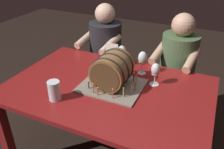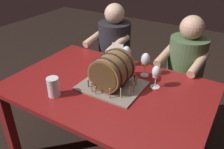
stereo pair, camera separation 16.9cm
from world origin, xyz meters
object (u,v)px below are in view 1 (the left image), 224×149
wine_glass_white (122,52)px  menu_card (112,52)px  wine_glass_rose (155,70)px  beer_pint (54,91)px  person_seated_right (175,77)px  wine_glass_amber (143,59)px  barrel_cake (112,72)px  dining_table (108,97)px  person_seated_left (106,62)px

wine_glass_white → menu_card: bearing=158.8°
wine_glass_rose → beer_pint: bearing=-140.3°
person_seated_right → menu_card: bearing=-149.5°
wine_glass_amber → barrel_cake: bearing=-116.2°
wine_glass_white → wine_glass_amber: 0.22m
dining_table → barrel_cake: (0.03, 0.02, 0.22)m
wine_glass_rose → wine_glass_white: bearing=150.6°
person_seated_left → person_seated_right: 0.75m
menu_card → wine_glass_amber: bearing=-22.3°
dining_table → person_seated_right: 0.83m
beer_pint → wine_glass_rose: bearing=39.7°
menu_card → wine_glass_white: bearing=-23.4°
person_seated_right → dining_table: bearing=-117.3°
wine_glass_rose → menu_card: wine_glass_rose is taller
dining_table → person_seated_left: 0.83m
barrel_cake → wine_glass_rose: (0.28, 0.16, -0.00)m
menu_card → person_seated_right: size_ratio=0.14×
beer_pint → person_seated_right: 1.23m
dining_table → person_seated_left: size_ratio=1.29×
person_seated_right → beer_pint: bearing=-121.8°
wine_glass_white → beer_pint: 0.69m
dining_table → menu_card: bearing=111.0°
person_seated_left → person_seated_right: bearing=-0.0°
person_seated_left → beer_pint: bearing=-83.2°
barrel_cake → menu_card: barrel_cake is taller
wine_glass_rose → menu_card: 0.52m
wine_glass_rose → beer_pint: size_ratio=1.27×
beer_pint → person_seated_right: bearing=58.2°
person_seated_right → wine_glass_rose: bearing=-97.6°
wine_glass_amber → beer_pint: size_ratio=1.39×
barrel_cake → wine_glass_white: barrel_cake is taller
person_seated_right → barrel_cake: bearing=-116.3°
dining_table → wine_glass_white: wine_glass_white is taller
dining_table → beer_pint: 0.42m
person_seated_right → person_seated_left: bearing=180.0°
wine_glass_white → person_seated_left: person_seated_left is taller
barrel_cake → beer_pint: (-0.28, -0.31, -0.06)m
dining_table → beer_pint: (-0.26, -0.29, 0.16)m
wine_glass_amber → menu_card: wine_glass_amber is taller
barrel_cake → wine_glass_rose: 0.32m
dining_table → barrel_cake: size_ratio=3.33×
menu_card → person_seated_left: 0.48m
person_seated_left → wine_glass_white: bearing=-47.2°
wine_glass_white → menu_card: size_ratio=1.11×
dining_table → wine_glass_rose: wine_glass_rose is taller
wine_glass_amber → person_seated_left: size_ratio=0.17×
wine_glass_amber → menu_card: bearing=160.0°
wine_glass_white → wine_glass_amber: wine_glass_amber is taller
dining_table → beer_pint: bearing=-131.4°
barrel_cake → wine_glass_rose: size_ratio=2.56×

